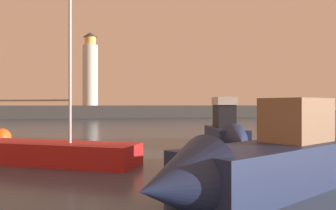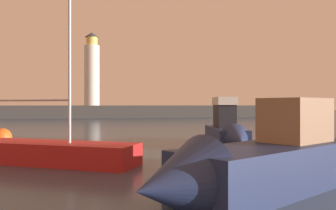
% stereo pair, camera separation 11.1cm
% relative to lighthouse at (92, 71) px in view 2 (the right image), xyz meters
% --- Properties ---
extents(ground_plane, '(220.00, 220.00, 0.00)m').
position_rel_lighthouse_xyz_m(ground_plane, '(4.26, -32.75, -9.03)').
color(ground_plane, '#2D3D51').
extents(breakwater, '(73.36, 5.07, 2.36)m').
position_rel_lighthouse_xyz_m(breakwater, '(4.26, 0.00, -7.85)').
color(breakwater, '#423F3D').
rests_on(breakwater, ground_plane).
extents(lighthouse, '(2.87, 2.87, 14.08)m').
position_rel_lighthouse_xyz_m(lighthouse, '(0.00, 0.00, 0.00)').
color(lighthouse, silver).
rests_on(lighthouse, breakwater).
extents(motorboat_1, '(8.16, 5.85, 2.99)m').
position_rel_lighthouse_xyz_m(motorboat_1, '(6.86, -57.42, -8.18)').
color(motorboat_1, '#1E284C').
rests_on(motorboat_1, ground_plane).
extents(motorboat_3, '(2.75, 7.05, 3.26)m').
position_rel_lighthouse_xyz_m(motorboat_3, '(10.14, -46.50, -8.14)').
color(motorboat_3, '#1E284C').
rests_on(motorboat_3, ground_plane).
extents(sailboat_moored, '(7.21, 5.00, 10.71)m').
position_rel_lighthouse_xyz_m(sailboat_moored, '(0.71, -51.38, -8.51)').
color(sailboat_moored, '#B21E1E').
rests_on(sailboat_moored, ground_plane).
extents(mooring_buoy, '(1.09, 1.09, 1.09)m').
position_rel_lighthouse_xyz_m(mooring_buoy, '(-3.24, -44.83, -8.49)').
color(mooring_buoy, '#EA5919').
rests_on(mooring_buoy, ground_plane).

